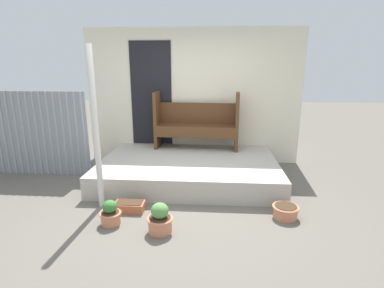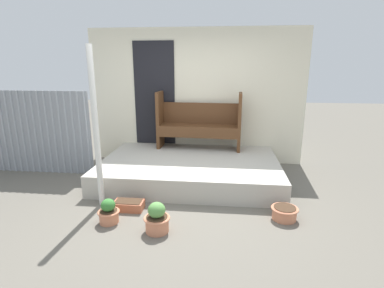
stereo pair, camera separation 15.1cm
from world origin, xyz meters
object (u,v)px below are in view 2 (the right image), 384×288
Objects in this scene: flower_pot_left at (109,212)px; flower_pot_middle at (157,219)px; support_post at (96,129)px; bench at (199,121)px; flower_pot_right at (284,212)px; planter_box_rect at (129,205)px.

flower_pot_left is 0.66m from flower_pot_middle.
support_post is 2.23m from bench.
flower_pot_middle reaches higher than flower_pot_left.
support_post is 1.11m from flower_pot_left.
flower_pot_right is at bearing 8.39° from flower_pot_left.
flower_pot_middle is at bearing -93.76° from bench.
planter_box_rect is (-2.07, 0.04, -0.03)m from flower_pot_right.
planter_box_rect is at bearing 135.36° from flower_pot_middle.
flower_pot_right reaches higher than planter_box_rect.
flower_pot_left is at bearing -171.61° from flower_pot_right.
bench is 3.97× the size of planter_box_rect.
support_post is 1.12m from planter_box_rect.
planter_box_rect is at bearing 178.93° from flower_pot_right.
flower_pot_right is 0.86× the size of planter_box_rect.
flower_pot_middle reaches higher than planter_box_rect.
planter_box_rect is (0.14, 0.36, -0.08)m from flower_pot_left.
bench is at bearing 68.07° from flower_pot_left.
bench is 2.27m from planter_box_rect.
support_post reaches higher than bench.
bench is 2.58m from flower_pot_middle.
flower_pot_middle is 1.07× the size of flower_pot_right.
bench reaches higher than flower_pot_middle.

